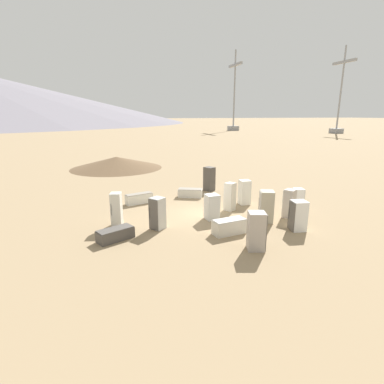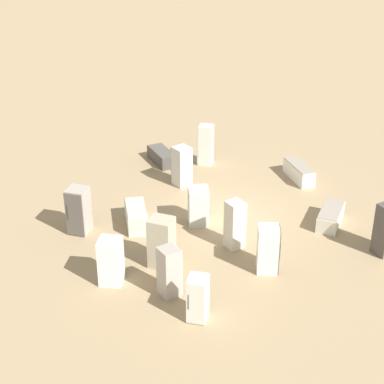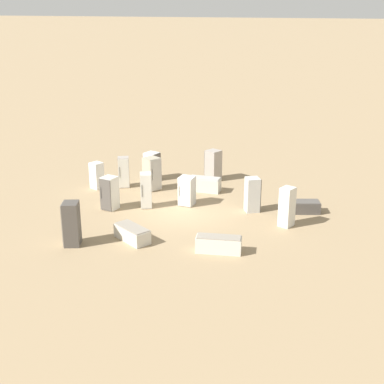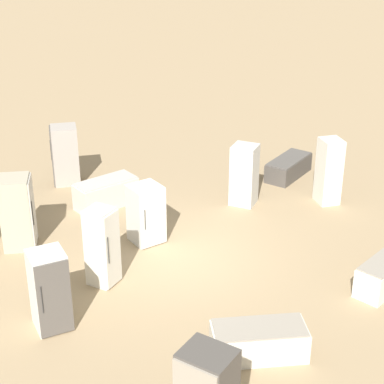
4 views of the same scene
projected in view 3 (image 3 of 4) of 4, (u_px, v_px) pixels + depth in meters
The scene contains 16 objects.
ground_plane at pixel (182, 213), 26.73m from camera, with size 1000.00×1000.00×0.00m, color #9E8460.
discarded_fridge_0 at pixel (152, 166), 31.75m from camera, with size 0.85×0.88×1.64m.
discarded_fridge_1 at pixel (132, 233), 23.53m from camera, with size 1.43×1.96×0.65m.
discarded_fridge_2 at pixel (253, 195), 26.74m from camera, with size 0.94×0.95×1.75m.
discarded_fridge_3 at pixel (124, 172), 30.40m from camera, with size 0.84×0.83×1.75m.
discarded_fridge_4 at pixel (204, 184), 29.84m from camera, with size 0.98×1.85×0.79m.
discarded_fridge_5 at pixel (110, 193), 27.04m from camera, with size 0.78×0.74×1.70m.
discarded_fridge_6 at pixel (187, 191), 27.65m from camera, with size 0.82×0.80×1.51m.
discarded_fridge_7 at pixel (219, 244), 22.38m from camera, with size 1.15×2.00×0.71m.
discarded_fridge_8 at pixel (71, 224), 22.89m from camera, with size 0.99×0.96×1.94m.
discarded_fridge_9 at pixel (146, 190), 27.23m from camera, with size 0.81×0.79×1.84m.
discarded_fridge_10 at pixel (287, 207), 24.90m from camera, with size 0.79×0.71×1.90m.
discarded_fridge_11 at pixel (152, 174), 29.91m from camera, with size 1.02×1.01×1.85m.
discarded_fridge_12 at pixel (97, 175), 30.22m from camera, with size 0.73×0.79×1.50m.
discarded_fridge_13 at pixel (302, 207), 26.75m from camera, with size 1.43×1.95×0.60m.
discarded_fridge_14 at pixel (213, 165), 31.64m from camera, with size 0.93×0.97×1.80m.
Camera 3 is at (-22.26, -11.18, 9.76)m, focal length 50.00 mm.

